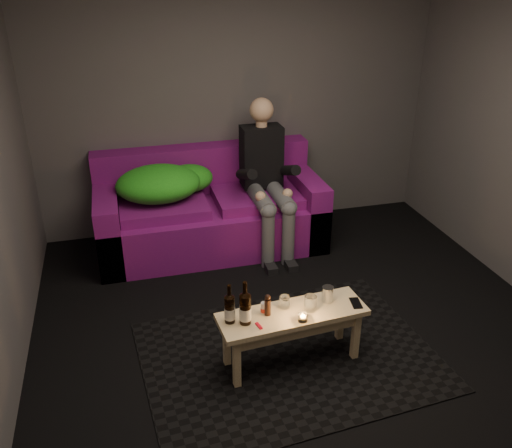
{
  "coord_description": "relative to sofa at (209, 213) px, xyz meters",
  "views": [
    {
      "loc": [
        -1.2,
        -2.96,
        2.57
      ],
      "look_at": [
        -0.15,
        0.99,
        0.57
      ],
      "focal_mm": 38.0,
      "sensor_mm": 36.0,
      "label": 1
    }
  ],
  "objects": [
    {
      "name": "person",
      "position": [
        0.53,
        -0.17,
        0.41
      ],
      "size": [
        0.39,
        0.89,
        1.43
      ],
      "color": "black",
      "rests_on": "sofa"
    },
    {
      "name": "tumbler_front",
      "position": [
        0.35,
        -1.91,
        0.14
      ],
      "size": [
        0.09,
        0.09,
        0.11
      ],
      "primitive_type": "cylinder",
      "rotation": [
        0.0,
        0.0,
        0.02
      ],
      "color": "white",
      "rests_on": "coffee_table"
    },
    {
      "name": "steel_cup",
      "position": [
        0.5,
        -1.84,
        0.14
      ],
      "size": [
        0.09,
        0.09,
        0.11
      ],
      "primitive_type": "cylinder",
      "rotation": [
        0.0,
        0.0,
        -0.15
      ],
      "color": "#B9BCC0",
      "rests_on": "coffee_table"
    },
    {
      "name": "smartphone",
      "position": [
        0.68,
        -1.93,
        0.09
      ],
      "size": [
        0.09,
        0.14,
        0.01
      ],
      "primitive_type": "cube",
      "rotation": [
        0.0,
        0.0,
        -0.15
      ],
      "color": "black",
      "rests_on": "coffee_table"
    },
    {
      "name": "green_blanket",
      "position": [
        -0.43,
        -0.01,
        0.36
      ],
      "size": [
        0.94,
        0.64,
        0.32
      ],
      "color": "#1B8E19",
      "rests_on": "sofa"
    },
    {
      "name": "salt_shaker",
      "position": [
        0.03,
        -1.88,
        0.13
      ],
      "size": [
        0.04,
        0.04,
        0.09
      ],
      "primitive_type": "cylinder",
      "rotation": [
        0.0,
        0.0,
        0.08
      ],
      "color": "silver",
      "rests_on": "coffee_table"
    },
    {
      "name": "sofa",
      "position": [
        0.0,
        0.0,
        0.0
      ],
      "size": [
        2.14,
        0.96,
        0.92
      ],
      "color": "#711078",
      "rests_on": "floor"
    },
    {
      "name": "room",
      "position": [
        0.4,
        -1.35,
        1.31
      ],
      "size": [
        4.5,
        4.5,
        4.5
      ],
      "color": "silver",
      "rests_on": "ground"
    },
    {
      "name": "coffee_table",
      "position": [
        0.22,
        -1.91,
        0.01
      ],
      "size": [
        1.05,
        0.4,
        0.42
      ],
      "rotation": [
        0.0,
        0.0,
        0.08
      ],
      "color": "tan",
      "rests_on": "rug"
    },
    {
      "name": "beer_bottle_b",
      "position": [
        -0.12,
        -1.94,
        0.2
      ],
      "size": [
        0.08,
        0.08,
        0.31
      ],
      "color": "black",
      "rests_on": "coffee_table"
    },
    {
      "name": "red_lighter",
      "position": [
        -0.04,
        -2.01,
        0.09
      ],
      "size": [
        0.03,
        0.07,
        0.01
      ],
      "primitive_type": "cube",
      "rotation": [
        0.0,
        0.0,
        0.22
      ],
      "color": "red",
      "rests_on": "coffee_table"
    },
    {
      "name": "floor",
      "position": [
        0.4,
        -1.82,
        -0.33
      ],
      "size": [
        4.5,
        4.5,
        0.0
      ],
      "primitive_type": "plane",
      "color": "black",
      "rests_on": "ground"
    },
    {
      "name": "tealight",
      "position": [
        0.26,
        -2.02,
        0.11
      ],
      "size": [
        0.07,
        0.07,
        0.05
      ],
      "color": "white",
      "rests_on": "coffee_table"
    },
    {
      "name": "tumbler_back",
      "position": [
        0.18,
        -1.84,
        0.13
      ],
      "size": [
        0.09,
        0.09,
        0.09
      ],
      "primitive_type": "cylinder",
      "rotation": [
        0.0,
        0.0,
        -0.37
      ],
      "color": "white",
      "rests_on": "coffee_table"
    },
    {
      "name": "beer_bottle_a",
      "position": [
        -0.21,
        -1.91,
        0.19
      ],
      "size": [
        0.07,
        0.07,
        0.28
      ],
      "color": "black",
      "rests_on": "coffee_table"
    },
    {
      "name": "pepper_mill",
      "position": [
        0.05,
        -1.89,
        0.14
      ],
      "size": [
        0.05,
        0.05,
        0.12
      ],
      "primitive_type": "cylinder",
      "rotation": [
        0.0,
        0.0,
        0.15
      ],
      "color": "black",
      "rests_on": "coffee_table"
    },
    {
      "name": "rug",
      "position": [
        0.22,
        -1.86,
        -0.33
      ],
      "size": [
        2.16,
        1.64,
        0.01
      ],
      "primitive_type": "cube",
      "rotation": [
        0.0,
        0.0,
        0.08
      ],
      "color": "black",
      "rests_on": "floor"
    }
  ]
}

